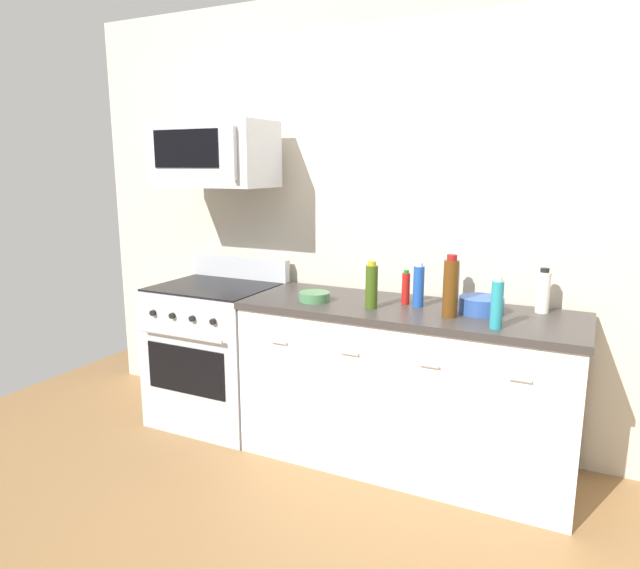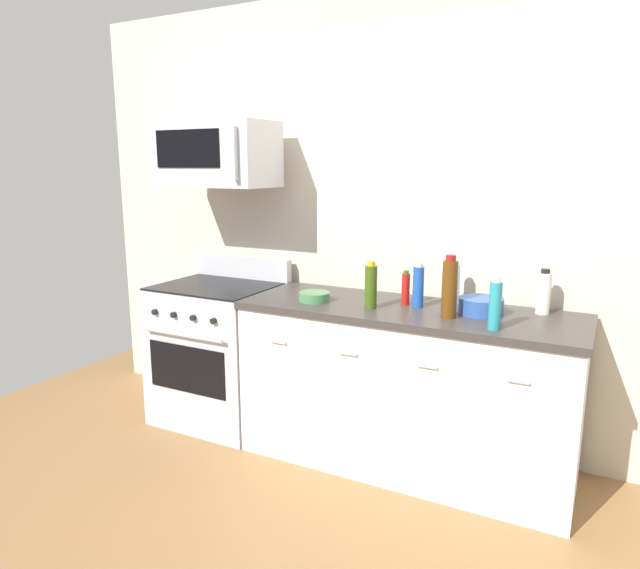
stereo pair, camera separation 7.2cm
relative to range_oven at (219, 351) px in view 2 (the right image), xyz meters
name	(u,v)px [view 2 (the right image)]	position (x,y,z in m)	size (l,w,h in m)	color
ground_plane	(403,462)	(1.30, 0.00, -0.47)	(5.93, 5.93, 0.00)	olive
back_wall	(433,223)	(1.30, 0.41, 0.88)	(4.95, 0.10, 2.70)	beige
counter_unit	(405,387)	(1.30, 0.00, -0.01)	(1.86, 0.66, 0.92)	white
range_oven	(219,351)	(0.00, 0.00, 0.00)	(0.76, 0.69, 1.07)	#B7BABF
microwave	(216,155)	(0.00, 0.04, 1.28)	(0.74, 0.44, 0.40)	#B7BABF
bottle_dish_soap	(495,305)	(1.80, -0.22, 0.57)	(0.06, 0.06, 0.25)	teal
bottle_hot_sauce_red	(406,288)	(1.26, 0.07, 0.54)	(0.05, 0.05, 0.19)	#B21914
bottle_olive_oil	(371,286)	(1.12, -0.10, 0.57)	(0.07, 0.07, 0.26)	#385114
bottle_soda_blue	(418,286)	(1.34, 0.04, 0.57)	(0.06, 0.06, 0.25)	#1E4CA5
bottle_water_clear	(454,284)	(1.50, 0.20, 0.57)	(0.06, 0.06, 0.24)	silver
bottle_wine_amber	(450,288)	(1.55, -0.10, 0.60)	(0.08, 0.08, 0.32)	#59330F
bottle_vinegar_white	(544,293)	(1.97, 0.21, 0.56)	(0.07, 0.07, 0.24)	silver
bowl_blue_mixing	(481,305)	(1.68, 0.05, 0.50)	(0.23, 0.23, 0.09)	#2D519E
bowl_green_glaze	(314,296)	(0.77, -0.10, 0.48)	(0.18, 0.18, 0.05)	#477A4C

